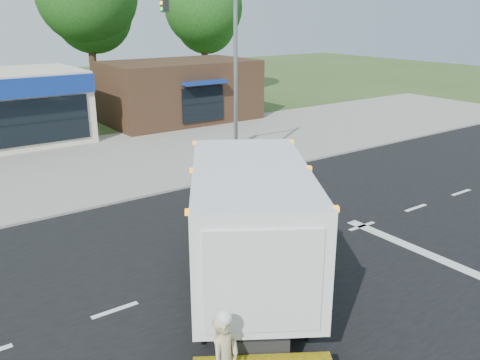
# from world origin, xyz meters

# --- Properties ---
(ground) EXTENTS (120.00, 120.00, 0.00)m
(ground) POSITION_xyz_m (0.00, 0.00, 0.00)
(ground) COLOR #385123
(ground) RESTS_ON ground
(road_asphalt) EXTENTS (60.00, 14.00, 0.02)m
(road_asphalt) POSITION_xyz_m (0.00, 0.00, 0.00)
(road_asphalt) COLOR black
(road_asphalt) RESTS_ON ground
(sidewalk) EXTENTS (60.00, 2.40, 0.12)m
(sidewalk) POSITION_xyz_m (0.00, 8.20, 0.06)
(sidewalk) COLOR gray
(sidewalk) RESTS_ON ground
(parking_apron) EXTENTS (60.00, 9.00, 0.02)m
(parking_apron) POSITION_xyz_m (0.00, 14.00, 0.01)
(parking_apron) COLOR gray
(parking_apron) RESTS_ON ground
(lane_markings) EXTENTS (55.20, 7.00, 0.01)m
(lane_markings) POSITION_xyz_m (1.35, -1.35, 0.02)
(lane_markings) COLOR silver
(lane_markings) RESTS_ON road_asphalt
(ems_box_truck) EXTENTS (6.53, 8.36, 3.66)m
(ems_box_truck) POSITION_xyz_m (-2.68, -1.04, 2.11)
(ems_box_truck) COLOR black
(ems_box_truck) RESTS_ON ground
(brown_storefront) EXTENTS (10.00, 6.70, 4.00)m
(brown_storefront) POSITION_xyz_m (7.00, 19.98, 2.00)
(brown_storefront) COLOR #382316
(brown_storefront) RESTS_ON ground
(traffic_signal_pole) EXTENTS (3.51, 0.25, 8.00)m
(traffic_signal_pole) POSITION_xyz_m (2.35, 7.60, 4.92)
(traffic_signal_pole) COLOR gray
(traffic_signal_pole) RESTS_ON ground
(background_trees) EXTENTS (36.77, 7.39, 12.10)m
(background_trees) POSITION_xyz_m (-0.85, 28.16, 7.38)
(background_trees) COLOR #332114
(background_trees) RESTS_ON ground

